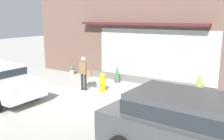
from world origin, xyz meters
TOP-DOWN VIEW (x-y plane):
  - ground_plane at (0.00, 0.00)m, footprint 60.00×60.00m
  - curb_strip at (0.00, -0.20)m, footprint 14.00×0.24m
  - storefront at (0.01, 3.19)m, footprint 14.00×0.81m
  - fire_hydrant at (-0.72, 0.68)m, footprint 0.42×0.39m
  - pedestrian_with_handbag at (-1.58, 0.41)m, footprint 0.70×0.23m
  - parked_car_dark_gray at (4.16, -3.01)m, footprint 4.28×2.13m
  - potted_plant_window_right at (-4.20, 2.53)m, footprint 0.26×0.26m
  - potted_plant_trailing_edge at (-1.02, 2.49)m, footprint 0.30×0.30m
  - potted_plant_low_front at (3.18, 2.54)m, footprint 0.39×0.39m

SIDE VIEW (x-z plane):
  - ground_plane at x=0.00m, z-range 0.00..0.00m
  - curb_strip at x=0.00m, z-range 0.00..0.12m
  - potted_plant_window_right at x=-4.20m, z-range 0.01..0.53m
  - potted_plant_trailing_edge at x=-1.02m, z-range -0.02..0.90m
  - fire_hydrant at x=-0.72m, z-range 0.00..0.89m
  - potted_plant_low_front at x=3.18m, z-range -0.02..0.97m
  - pedestrian_with_handbag at x=-1.58m, z-range 0.13..1.73m
  - parked_car_dark_gray at x=4.16m, z-range 0.11..1.78m
  - storefront at x=0.01m, z-range -0.06..5.34m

